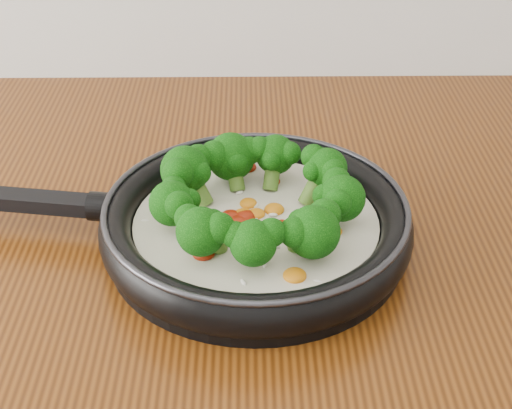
{
  "coord_description": "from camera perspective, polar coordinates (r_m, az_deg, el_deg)",
  "views": [
    {
      "loc": [
        0.11,
        0.46,
        1.34
      ],
      "look_at": [
        0.12,
        1.06,
        0.95
      ],
      "focal_mm": 52.46,
      "sensor_mm": 36.0,
      "label": 1
    }
  ],
  "objects": [
    {
      "name": "skillet",
      "position": [
        0.73,
        -0.26,
        -1.1
      ],
      "size": [
        0.5,
        0.35,
        0.09
      ],
      "color": "black",
      "rests_on": "counter"
    }
  ]
}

